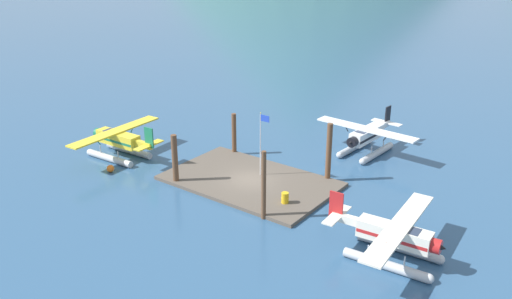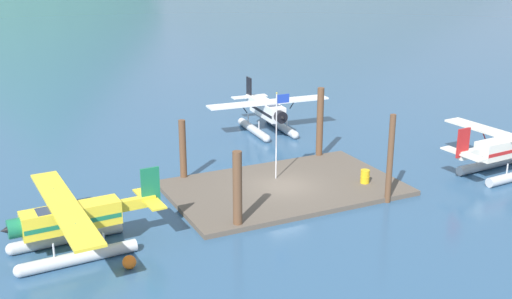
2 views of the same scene
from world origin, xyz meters
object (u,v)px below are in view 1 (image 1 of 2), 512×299
Objects in this scene: mooring_buoy at (110,169)px; seaplane_white_bow_right at (366,138)px; seaplane_cream_stbd_aft at (394,239)px; fuel_drum at (285,198)px; seaplane_yellow_port_aft at (118,142)px; flagpole at (262,137)px.

seaplane_white_bow_right is at bearing 47.46° from mooring_buoy.
seaplane_white_bow_right and seaplane_cream_stbd_aft have the same top height.
mooring_buoy is 26.38m from seaplane_cream_stbd_aft.
fuel_drum is 18.55m from seaplane_yellow_port_aft.
seaplane_white_bow_right is 24.03m from seaplane_yellow_port_aft.
seaplane_cream_stbd_aft is (28.39, -0.99, 0.00)m from seaplane_yellow_port_aft.
flagpole is 6.46m from fuel_drum.
seaplane_cream_stbd_aft reaches higher than fuel_drum.
mooring_buoy is at bearing -132.54° from seaplane_white_bow_right.
mooring_buoy is 3.72m from seaplane_yellow_port_aft.
seaplane_yellow_port_aft is at bearing -176.57° from fuel_drum.
seaplane_yellow_port_aft and seaplane_cream_stbd_aft have the same top height.
flagpole is 0.55× the size of seaplane_white_bow_right.
mooring_buoy is (-11.76, -7.12, -3.56)m from flagpole.
mooring_buoy is 0.06× the size of seaplane_yellow_port_aft.
seaplane_white_bow_right reaches higher than mooring_buoy.
mooring_buoy is at bearing -176.04° from seaplane_cream_stbd_aft.
mooring_buoy is (-16.39, -3.91, -0.40)m from fuel_drum.
fuel_drum is 0.08× the size of seaplane_cream_stbd_aft.
mooring_buoy is 0.06× the size of seaplane_cream_stbd_aft.
seaplane_yellow_port_aft is at bearing 126.91° from mooring_buoy.
seaplane_white_bow_right is at bearing 121.15° from seaplane_cream_stbd_aft.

